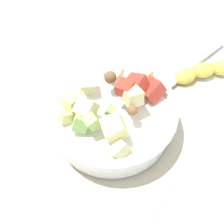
{
  "coord_description": "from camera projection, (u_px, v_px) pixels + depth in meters",
  "views": [
    {
      "loc": [
        0.31,
        0.21,
        0.59
      ],
      "look_at": [
        0.01,
        0.01,
        0.06
      ],
      "focal_mm": 53.58,
      "sensor_mm": 36.0,
      "label": 1
    }
  ],
  "objects": [
    {
      "name": "serving_spoon",
      "position": [
        182.0,
        71.0,
        0.77
      ],
      "size": [
        0.22,
        0.08,
        0.01
      ],
      "color": "#B7B7BC",
      "rests_on": "placemat"
    },
    {
      "name": "banana_whole",
      "position": [
        205.0,
        71.0,
        0.76
      ],
      "size": [
        0.13,
        0.12,
        0.04
      ],
      "color": "yellow",
      "rests_on": "ground_plane"
    },
    {
      "name": "salad_bowl",
      "position": [
        112.0,
        114.0,
        0.66
      ],
      "size": [
        0.26,
        0.26,
        0.13
      ],
      "color": "white",
      "rests_on": "placemat"
    },
    {
      "name": "placemat",
      "position": [
        112.0,
        123.0,
        0.7
      ],
      "size": [
        0.41,
        0.35,
        0.01
      ],
      "primitive_type": "cube",
      "color": "#BCB299",
      "rests_on": "ground_plane"
    },
    {
      "name": "ground_plane",
      "position": [
        112.0,
        124.0,
        0.7
      ],
      "size": [
        2.4,
        2.4,
        0.0
      ],
      "primitive_type": "plane",
      "color": "silver"
    }
  ]
}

